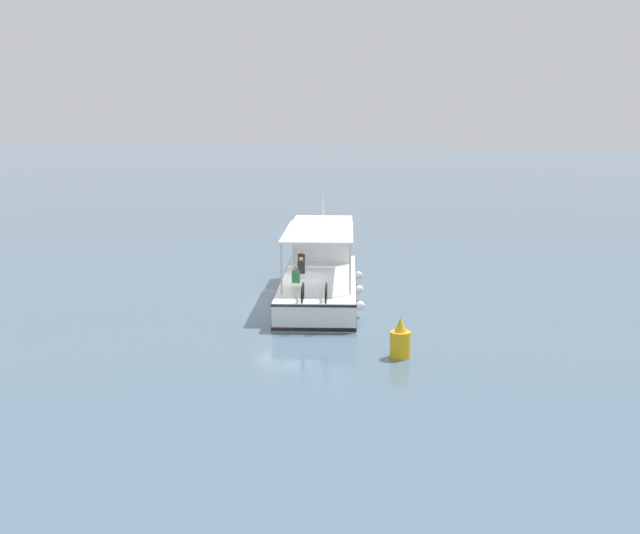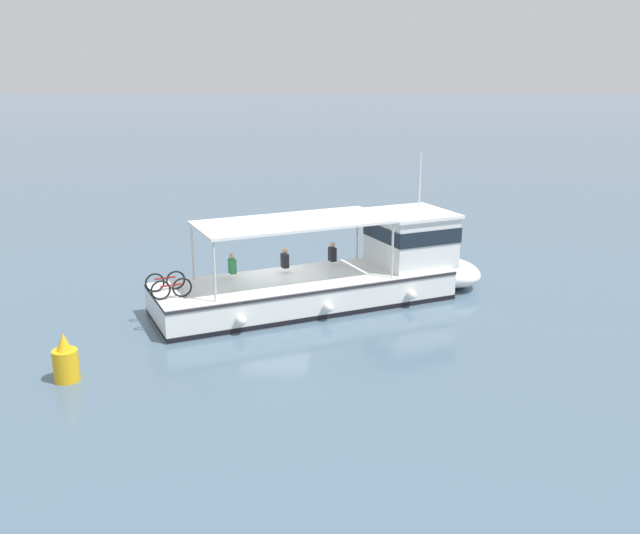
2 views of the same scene
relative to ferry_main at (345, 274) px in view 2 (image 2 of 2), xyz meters
The scene contains 3 objects.
ground_plane 2.82m from the ferry_main, 86.21° to the left, with size 400.00×400.00×0.00m, color slate.
ferry_main is the anchor object (origin of this frame).
channel_buoy 10.57m from the ferry_main, 132.70° to the left, with size 0.70×0.70×1.40m.
Camera 2 is at (-25.12, -2.29, 8.39)m, focal length 39.69 mm.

